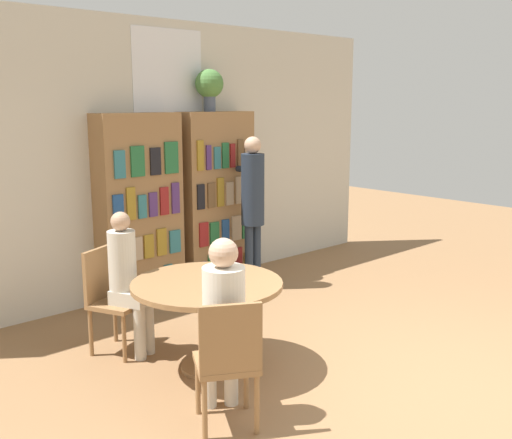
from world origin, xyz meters
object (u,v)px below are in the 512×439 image
Objects in this scene: reading_table at (207,297)px; seated_reader_right at (223,315)px; flower_vase at (209,85)px; librarian_standing at (253,198)px; chair_near_camera at (228,358)px; chair_left_side at (110,294)px; bookshelf_right at (216,198)px; bookshelf_left at (140,209)px; seated_reader_left at (128,277)px.

seated_reader_right is (-0.38, -0.66, 0.12)m from reading_table.
librarian_standing is (0.20, -0.51, -1.25)m from flower_vase.
chair_near_camera is 1.00× the size of chair_left_side.
bookshelf_right reaches higher than chair_left_side.
chair_near_camera is at bearing -135.06° from librarian_standing.
chair_left_side is (-0.39, 0.85, -0.10)m from reading_table.
chair_near_camera is 0.29m from seated_reader_right.
chair_left_side is at bearing 117.00° from chair_near_camera.
bookshelf_left and bookshelf_right have the same top height.
seated_reader_left is (-0.85, -1.18, -0.31)m from bookshelf_left.
seated_reader_left reaches higher than reading_table.
seated_reader_left is 2.16m from librarian_standing.
librarian_standing reaches higher than chair_left_side.
seated_reader_left reaches higher than chair_left_side.
flower_vase is 0.52× the size of chair_near_camera.
reading_table is 0.94m from chair_near_camera.
librarian_standing is (0.12, -0.50, 0.05)m from bookshelf_right.
flower_vase is at bearing 176.52° from bookshelf_right.
seated_reader_right is (-0.92, -2.52, -0.27)m from bookshelf_left.
chair_near_camera is (-1.98, -2.68, -1.79)m from flower_vase.
seated_reader_right is at bearing 62.78° from seated_reader_left.
seated_reader_left is at bearing -148.22° from bookshelf_right.
flower_vase is at bearing 50.94° from reading_table.
librarian_standing is (2.18, 2.17, 0.54)m from chair_near_camera.
flower_vase is 0.39× the size of reading_table.
bookshelf_left is at bearing 156.81° from librarian_standing.
seated_reader_left is at bearing -161.53° from librarian_standing.
reading_table is (-0.54, -1.86, -0.39)m from bookshelf_left.
bookshelf_left is 1.58× the size of seated_reader_right.
librarian_standing is (1.71, 1.36, 0.44)m from reading_table.
chair_near_camera is 1.67m from chair_left_side.
bookshelf_left reaches higher than chair_left_side.
bookshelf_right is at bearing -3.48° from flower_vase.
reading_table is 0.95× the size of seated_reader_right.
chair_left_side is 0.73× the size of seated_reader_left.
librarian_standing reaches higher than chair_near_camera.
reading_table is at bearing -141.57° from librarian_standing.
bookshelf_right reaches higher than seated_reader_left.
seated_reader_left is (0.08, -0.17, 0.18)m from chair_left_side.
bookshelf_left is 1.27m from librarian_standing.
seated_reader_right is at bearing -127.96° from bookshelf_right.
flower_vase is at bearing 111.53° from librarian_standing.
bookshelf_right is 2.22× the size of chair_left_side.
flower_vase is 0.37× the size of seated_reader_right.
chair_near_camera is 3.12m from librarian_standing.
flower_vase reaches higher than seated_reader_right.
seated_reader_right reaches higher than chair_near_camera.
chair_left_side reaches higher than reading_table.
chair_near_camera and chair_left_side have the same top height.
bookshelf_left reaches higher than seated_reader_left.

